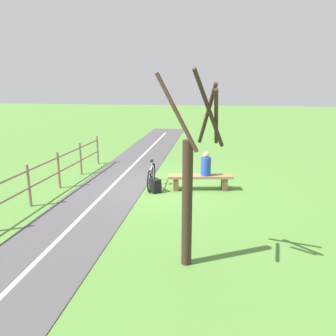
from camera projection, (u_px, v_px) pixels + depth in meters
The scene contains 8 objects.
ground_plane at pixel (159, 188), 10.84m from camera, with size 80.00×80.00×0.00m, color #548438.
paved_path at pixel (59, 240), 7.23m from camera, with size 2.23×36.00×0.02m, color #4C494C.
path_centre_line at pixel (58, 239), 7.23m from camera, with size 0.10×32.00×0.00m, color silver.
bench at pixel (200, 179), 10.55m from camera, with size 2.09×0.71×0.48m.
person_seated at pixel (206, 165), 10.44m from camera, with size 0.36×0.36×0.75m.
bicycle at pixel (151, 176), 10.82m from camera, with size 0.14×1.64×0.87m.
backpack at pixel (155, 186), 10.35m from camera, with size 0.41×0.42×0.43m.
tree_near_bench at pixel (190, 186), 5.90m from camera, with size 1.16×1.11×3.53m.
Camera 1 is at (-1.85, 10.18, 3.32)m, focal length 35.71 mm.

